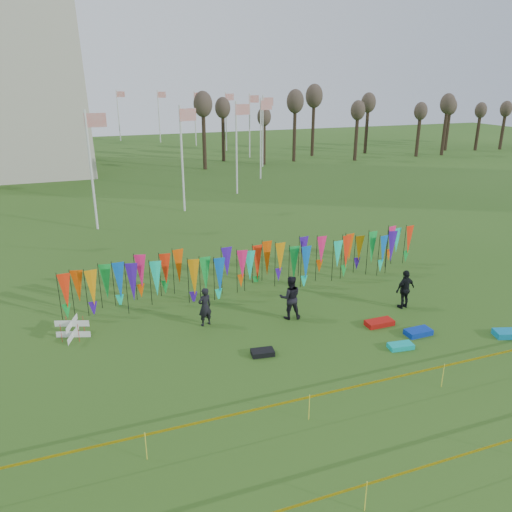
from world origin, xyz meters
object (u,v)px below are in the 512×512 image
object	(u,v)px
kite_bag_red	(379,323)
person_left	(205,307)
kite_bag_turquoise	(401,346)
kite_bag_teal	(510,334)
box_kite	(73,329)
person_right	(405,289)
kite_bag_black	(263,352)
kite_bag_blue	(418,332)
person_mid	(290,297)

from	to	relation	value
kite_bag_red	person_left	bearing A→B (deg)	159.70
kite_bag_turquoise	kite_bag_teal	xyz separation A→B (m)	(4.77, -0.73, 0.03)
box_kite	kite_bag_teal	distance (m)	17.76
person_right	kite_bag_turquoise	distance (m)	3.90
kite_bag_black	kite_bag_teal	xyz separation A→B (m)	(9.99, -2.12, 0.02)
box_kite	person_left	xyz separation A→B (m)	(5.30, -0.78, 0.46)
person_left	kite_bag_red	size ratio (longest dim) A/B	1.42
person_right	kite_bag_teal	size ratio (longest dim) A/B	1.42
person_left	kite_bag_red	bearing A→B (deg)	142.94
kite_bag_turquoise	kite_bag_red	bearing A→B (deg)	81.13
box_kite	kite_bag_teal	world-z (taller)	box_kite
box_kite	kite_bag_red	world-z (taller)	box_kite
kite_bag_turquoise	kite_bag_red	xyz separation A→B (m)	(0.30, 1.93, 0.01)
kite_bag_turquoise	kite_bag_teal	world-z (taller)	kite_bag_teal
kite_bag_blue	kite_bag_black	distance (m)	6.59
person_right	kite_bag_blue	size ratio (longest dim) A/B	1.68
kite_bag_turquoise	kite_bag_blue	xyz separation A→B (m)	(1.33, 0.68, 0.02)
box_kite	kite_bag_teal	size ratio (longest dim) A/B	0.61
person_mid	kite_bag_red	world-z (taller)	person_mid
box_kite	kite_bag_red	bearing A→B (deg)	-15.30
kite_bag_blue	box_kite	bearing A→B (deg)	160.88
kite_bag_turquoise	kite_bag_red	distance (m)	1.95
person_mid	person_left	bearing A→B (deg)	3.89
box_kite	kite_bag_black	distance (m)	7.77
box_kite	person_right	size ratio (longest dim) A/B	0.43
person_left	person_mid	xyz separation A→B (m)	(3.64, -0.62, 0.12)
kite_bag_teal	box_kite	bearing A→B (deg)	160.22
box_kite	kite_bag_turquoise	xyz separation A→B (m)	(11.94, -5.28, -0.29)
person_mid	kite_bag_teal	distance (m)	9.08
box_kite	kite_bag_turquoise	distance (m)	13.06
kite_bag_turquoise	person_mid	bearing A→B (deg)	127.74
kite_bag_blue	kite_bag_teal	world-z (taller)	kite_bag_teal
kite_bag_turquoise	kite_bag_black	world-z (taller)	kite_bag_black
kite_bag_black	person_right	bearing A→B (deg)	12.33
box_kite	kite_bag_blue	bearing A→B (deg)	-19.12
person_left	kite_bag_turquoise	world-z (taller)	person_left
person_mid	kite_bag_teal	size ratio (longest dim) A/B	1.53
person_mid	kite_bag_blue	size ratio (longest dim) A/B	1.81
person_left	kite_bag_teal	xyz separation A→B (m)	(11.41, -5.23, -0.73)
person_mid	kite_bag_blue	distance (m)	5.46
person_left	kite_bag_blue	xyz separation A→B (m)	(7.98, -3.82, -0.74)
kite_bag_black	kite_bag_red	bearing A→B (deg)	5.56
box_kite	person_right	distance (m)	14.43
person_left	kite_bag_turquoise	size ratio (longest dim) A/B	1.78
kite_bag_blue	kite_bag_red	xyz separation A→B (m)	(-1.03, 1.25, -0.00)
person_mid	person_right	size ratio (longest dim) A/B	1.07
kite_bag_blue	kite_bag_red	bearing A→B (deg)	129.46
kite_bag_black	kite_bag_teal	size ratio (longest dim) A/B	0.67
person_right	kite_bag_teal	distance (m)	4.57
person_left	kite_bag_black	distance (m)	3.50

